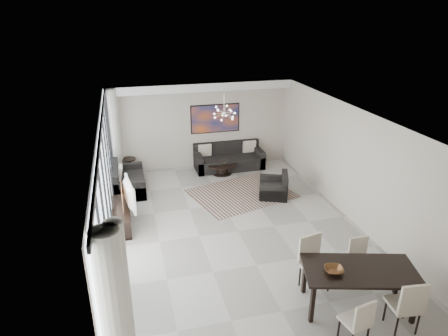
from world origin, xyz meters
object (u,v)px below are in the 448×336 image
object	(u,v)px
coffee_table	(222,168)
sofa_main	(229,160)
dining_table	(360,273)
television	(126,194)
tv_console	(121,216)

from	to	relation	value
coffee_table	sofa_main	distance (m)	0.56
sofa_main	dining_table	xyz separation A→B (m)	(0.49, -7.17, 0.46)
coffee_table	dining_table	size ratio (longest dim) A/B	0.45
television	dining_table	world-z (taller)	television
coffee_table	sofa_main	bearing A→B (deg)	49.87
sofa_main	dining_table	size ratio (longest dim) A/B	1.05
sofa_main	coffee_table	bearing A→B (deg)	-130.13
coffee_table	television	xyz separation A→B (m)	(-3.11, -2.59, 0.63)
coffee_table	television	distance (m)	4.10
coffee_table	tv_console	world-z (taller)	tv_console
coffee_table	dining_table	distance (m)	6.83
tv_console	television	world-z (taller)	television
dining_table	sofa_main	bearing A→B (deg)	93.91
sofa_main	tv_console	size ratio (longest dim) A/B	1.47
tv_console	television	distance (m)	0.60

